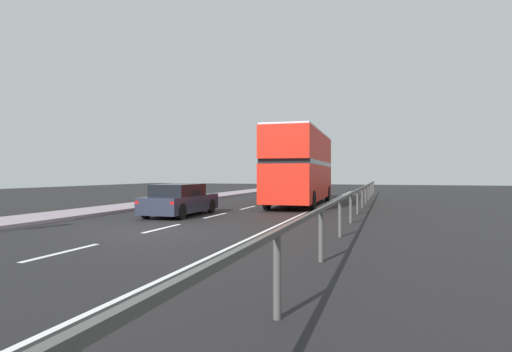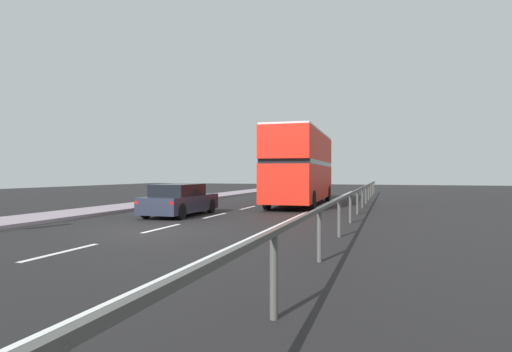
# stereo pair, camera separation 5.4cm
# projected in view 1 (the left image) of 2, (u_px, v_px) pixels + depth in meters

# --- Properties ---
(ground_plane) EXTENTS (74.69, 120.00, 0.10)m
(ground_plane) POSITION_uv_depth(u_px,v_px,m) (157.00, 231.00, 13.33)
(ground_plane) COLOR black
(near_sidewalk_kerb) EXTENTS (2.53, 80.00, 0.14)m
(near_sidewalk_kerb) POSITION_uv_depth(u_px,v_px,m) (15.00, 221.00, 15.16)
(near_sidewalk_kerb) COLOR gray
(near_sidewalk_kerb) RESTS_ON ground
(lane_paint_markings) EXTENTS (3.58, 46.00, 0.01)m
(lane_paint_markings) POSITION_uv_depth(u_px,v_px,m) (281.00, 210.00, 20.48)
(lane_paint_markings) COLOR silver
(lane_paint_markings) RESTS_ON ground
(bridge_side_railing) EXTENTS (0.10, 42.00, 1.12)m
(bridge_side_railing) POSITION_uv_depth(u_px,v_px,m) (360.00, 192.00, 20.11)
(bridge_side_railing) COLOR #4B4B49
(bridge_side_railing) RESTS_ON ground
(double_decker_bus_red) EXTENTS (2.89, 10.46, 4.25)m
(double_decker_bus_red) POSITION_uv_depth(u_px,v_px,m) (301.00, 166.00, 24.14)
(double_decker_bus_red) COLOR red
(double_decker_bus_red) RESTS_ON ground
(hatchback_car_near) EXTENTS (1.83, 4.43, 1.37)m
(hatchback_car_near) POSITION_uv_depth(u_px,v_px,m) (180.00, 200.00, 17.93)
(hatchback_car_near) COLOR #232837
(hatchback_car_near) RESTS_ON ground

